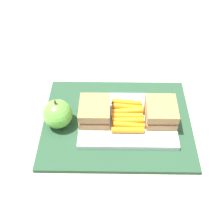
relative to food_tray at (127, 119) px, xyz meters
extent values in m
plane|color=#B7AD99|center=(0.03, 0.00, -0.02)|extent=(2.40, 2.40, 0.00)
cube|color=#284C33|center=(0.03, 0.00, -0.01)|extent=(0.36, 0.28, 0.01)
cube|color=white|center=(0.00, 0.00, 0.00)|extent=(0.23, 0.17, 0.01)
cube|color=#9E7A4C|center=(-0.08, 0.00, 0.01)|extent=(0.07, 0.08, 0.02)
cube|color=pink|center=(-0.08, 0.00, 0.03)|extent=(0.07, 0.07, 0.01)
cube|color=#9E7A4C|center=(-0.08, 0.00, 0.04)|extent=(0.07, 0.08, 0.02)
cube|color=#9E7A4C|center=(0.08, 0.00, 0.01)|extent=(0.07, 0.08, 0.02)
cube|color=pink|center=(0.08, 0.00, 0.03)|extent=(0.07, 0.07, 0.01)
cube|color=#9E7A4C|center=(0.08, 0.00, 0.04)|extent=(0.07, 0.08, 0.02)
cylinder|color=orange|center=(0.00, -0.04, 0.01)|extent=(0.08, 0.01, 0.02)
cylinder|color=orange|center=(0.00, -0.03, 0.01)|extent=(0.08, 0.01, 0.02)
cylinder|color=orange|center=(0.00, -0.02, 0.01)|extent=(0.08, 0.01, 0.02)
cylinder|color=orange|center=(0.00, 0.00, 0.01)|extent=(0.08, 0.01, 0.01)
cylinder|color=orange|center=(0.00, 0.01, 0.01)|extent=(0.08, 0.01, 0.02)
cylinder|color=orange|center=(0.00, 0.03, 0.01)|extent=(0.08, 0.01, 0.02)
cylinder|color=orange|center=(0.00, 0.04, 0.01)|extent=(0.08, 0.01, 0.02)
sphere|color=#66B742|center=(0.16, 0.01, 0.03)|extent=(0.07, 0.07, 0.07)
cylinder|color=brown|center=(0.16, 0.01, 0.07)|extent=(0.01, 0.01, 0.01)
camera|label=1|loc=(0.03, 0.43, 0.52)|focal=44.36mm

